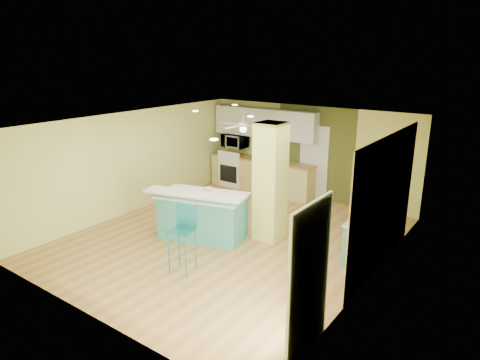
% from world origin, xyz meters
% --- Properties ---
extents(floor, '(6.00, 7.00, 0.01)m').
position_xyz_m(floor, '(0.00, 0.00, -0.01)').
color(floor, '#A7743A').
rests_on(floor, ground).
extents(ceiling, '(6.00, 7.00, 0.01)m').
position_xyz_m(ceiling, '(0.00, 0.00, 2.50)').
color(ceiling, white).
rests_on(ceiling, wall_back).
extents(wall_back, '(6.00, 0.01, 2.50)m').
position_xyz_m(wall_back, '(0.00, 3.50, 1.25)').
color(wall_back, '#E1E47A').
rests_on(wall_back, floor).
extents(wall_front, '(6.00, 0.01, 2.50)m').
position_xyz_m(wall_front, '(0.00, -3.50, 1.25)').
color(wall_front, '#E1E47A').
rests_on(wall_front, floor).
extents(wall_left, '(0.01, 7.00, 2.50)m').
position_xyz_m(wall_left, '(-3.00, 0.00, 1.25)').
color(wall_left, '#E1E47A').
rests_on(wall_left, floor).
extents(wall_right, '(0.01, 7.00, 2.50)m').
position_xyz_m(wall_right, '(3.00, 0.00, 1.25)').
color(wall_right, '#E1E47A').
rests_on(wall_right, floor).
extents(wood_panel, '(0.02, 3.40, 2.50)m').
position_xyz_m(wood_panel, '(2.99, 0.60, 1.25)').
color(wood_panel, '#9C8059').
rests_on(wood_panel, floor).
extents(olive_accent, '(2.20, 0.02, 2.50)m').
position_xyz_m(olive_accent, '(0.20, 3.49, 1.25)').
color(olive_accent, '#4B5321').
rests_on(olive_accent, floor).
extents(interior_door, '(0.82, 0.05, 2.00)m').
position_xyz_m(interior_door, '(0.20, 3.46, 1.00)').
color(interior_door, silver).
rests_on(interior_door, floor).
extents(french_door, '(0.04, 1.08, 2.10)m').
position_xyz_m(french_door, '(2.97, -2.30, 1.05)').
color(french_door, silver).
rests_on(french_door, floor).
extents(column, '(0.55, 0.55, 2.50)m').
position_xyz_m(column, '(0.65, 0.50, 1.25)').
color(column, '#CED562').
rests_on(column, floor).
extents(kitchen_run, '(3.25, 0.63, 0.94)m').
position_xyz_m(kitchen_run, '(-1.30, 3.20, 0.47)').
color(kitchen_run, '#D9C372').
rests_on(kitchen_run, floor).
extents(stove, '(0.76, 0.66, 1.08)m').
position_xyz_m(stove, '(-2.25, 3.19, 0.46)').
color(stove, white).
rests_on(stove, floor).
extents(upper_cabinets, '(3.20, 0.34, 0.80)m').
position_xyz_m(upper_cabinets, '(-1.30, 3.32, 1.95)').
color(upper_cabinets, silver).
rests_on(upper_cabinets, wall_back).
extents(microwave, '(0.70, 0.48, 0.39)m').
position_xyz_m(microwave, '(-2.25, 3.20, 1.35)').
color(microwave, silver).
rests_on(microwave, wall_back).
extents(ceiling_fan, '(1.41, 1.41, 0.61)m').
position_xyz_m(ceiling_fan, '(-1.10, 2.00, 2.08)').
color(ceiling_fan, white).
rests_on(ceiling_fan, ceiling).
extents(pendant_lamp, '(0.14, 0.14, 0.69)m').
position_xyz_m(pendant_lamp, '(2.65, 0.75, 1.88)').
color(pendant_lamp, silver).
rests_on(pendant_lamp, ceiling).
extents(wall_decor, '(0.03, 0.90, 0.70)m').
position_xyz_m(wall_decor, '(2.96, 0.80, 1.55)').
color(wall_decor, brown).
rests_on(wall_decor, wood_panel).
extents(peninsula, '(2.19, 1.59, 1.12)m').
position_xyz_m(peninsula, '(-0.53, -0.31, 0.52)').
color(peninsula, teal).
rests_on(peninsula, floor).
extents(bar_stool, '(0.49, 0.49, 1.25)m').
position_xyz_m(bar_stool, '(0.14, -1.59, 0.84)').
color(bar_stool, '#1B737C').
rests_on(bar_stool, floor).
extents(side_counter, '(0.56, 1.32, 0.85)m').
position_xyz_m(side_counter, '(2.70, 0.77, 0.43)').
color(side_counter, teal).
rests_on(side_counter, floor).
extents(fruit_bowl, '(0.34, 0.34, 0.07)m').
position_xyz_m(fruit_bowl, '(-0.97, 3.15, 0.97)').
color(fruit_bowl, '#372616').
rests_on(fruit_bowl, kitchen_run).
extents(canister, '(0.17, 0.17, 0.16)m').
position_xyz_m(canister, '(-0.38, -0.26, 1.05)').
color(canister, yellow).
rests_on(canister, peninsula).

